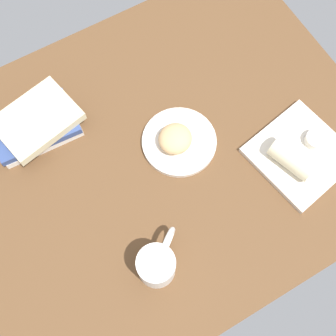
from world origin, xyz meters
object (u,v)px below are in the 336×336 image
(square_plate, at_px, (300,154))
(coffee_mug, at_px, (157,264))
(sauce_cup, at_px, (316,140))
(round_plate, at_px, (178,140))
(breakfast_wrap, at_px, (293,158))
(book_stack, at_px, (36,125))
(scone_pastry, at_px, (175,139))

(square_plate, xyz_separation_m, coffee_mug, (0.46, 0.07, 0.04))
(sauce_cup, bearing_deg, round_plate, -31.34)
(breakfast_wrap, bearing_deg, book_stack, -56.87)
(scone_pastry, relative_size, coffee_mug, 0.70)
(book_stack, relative_size, coffee_mug, 1.91)
(round_plate, distance_m, book_stack, 0.37)
(round_plate, distance_m, breakfast_wrap, 0.29)
(breakfast_wrap, bearing_deg, sauce_cup, 171.65)
(round_plate, relative_size, scone_pastry, 2.21)
(round_plate, bearing_deg, scone_pastry, 25.13)
(book_stack, bearing_deg, square_plate, 143.96)
(breakfast_wrap, distance_m, coffee_mug, 0.42)
(square_plate, bearing_deg, round_plate, -37.34)
(round_plate, xyz_separation_m, scone_pastry, (0.01, 0.01, 0.03))
(scone_pastry, xyz_separation_m, book_stack, (0.29, -0.22, -0.00))
(breakfast_wrap, distance_m, book_stack, 0.65)
(round_plate, height_order, sauce_cup, sauce_cup)
(square_plate, bearing_deg, sauce_cup, -170.03)
(breakfast_wrap, bearing_deg, coffee_mug, -10.23)
(square_plate, distance_m, breakfast_wrap, 0.05)
(scone_pastry, distance_m, coffee_mug, 0.32)
(round_plate, relative_size, coffee_mug, 1.54)
(scone_pastry, height_order, coffee_mug, coffee_mug)
(scone_pastry, distance_m, sauce_cup, 0.36)
(scone_pastry, height_order, breakfast_wrap, breakfast_wrap)
(square_plate, distance_m, book_stack, 0.68)
(scone_pastry, distance_m, breakfast_wrap, 0.29)
(breakfast_wrap, xyz_separation_m, book_stack, (0.51, -0.41, -0.01))
(coffee_mug, bearing_deg, round_plate, -128.84)
(scone_pastry, relative_size, book_stack, 0.37)
(scone_pastry, bearing_deg, sauce_cup, 150.55)
(coffee_mug, bearing_deg, book_stack, -78.58)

